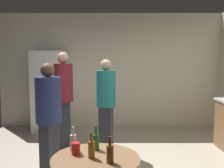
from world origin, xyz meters
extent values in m
cube|color=silver|center=(0.00, 2.63, 1.35)|extent=(5.32, 0.06, 2.70)
cube|color=white|center=(-1.36, 2.20, 0.90)|extent=(0.70, 0.65, 1.80)
cube|color=#262628|center=(-1.15, 1.86, 0.99)|extent=(0.03, 0.03, 0.60)
cylinder|color=olive|center=(-0.11, -1.19, 0.72)|extent=(0.80, 0.80, 0.03)
cylinder|color=#8C5919|center=(-0.15, -1.19, 0.81)|extent=(0.06, 0.06, 0.15)
cylinder|color=#8C5919|center=(-0.15, -1.19, 0.93)|extent=(0.02, 0.02, 0.08)
cylinder|color=#593314|center=(0.02, -1.30, 0.81)|extent=(0.06, 0.06, 0.15)
cylinder|color=#593314|center=(0.02, -1.30, 0.93)|extent=(0.02, 0.02, 0.08)
cylinder|color=#26662D|center=(-0.12, -0.98, 0.81)|extent=(0.06, 0.06, 0.15)
cylinder|color=#26662D|center=(-0.12, -0.98, 0.93)|extent=(0.02, 0.02, 0.08)
cylinder|color=silver|center=(-0.34, -0.99, 0.81)|extent=(0.06, 0.06, 0.15)
cylinder|color=silver|center=(-0.34, -0.99, 0.93)|extent=(0.02, 0.02, 0.08)
cylinder|color=red|center=(-0.30, -1.10, 0.79)|extent=(0.08, 0.08, 0.11)
cube|color=#2D2D38|center=(-0.07, 0.96, 0.40)|extent=(0.26, 0.23, 0.80)
cylinder|color=#1E727A|center=(-0.07, 0.96, 1.11)|extent=(0.43, 0.43, 0.63)
sphere|color=#D8AD8C|center=(-0.07, 0.96, 1.52)|extent=(0.19, 0.19, 0.19)
cube|color=#2D2D38|center=(-0.84, 1.12, 0.43)|extent=(0.24, 0.20, 0.86)
cylinder|color=maroon|center=(-0.84, 1.12, 1.20)|extent=(0.39, 0.39, 0.68)
sphere|color=#D8AD8C|center=(-0.84, 1.12, 1.64)|extent=(0.20, 0.20, 0.20)
cube|color=#2D2D38|center=(-0.82, -0.06, 0.39)|extent=(0.25, 0.27, 0.77)
cylinder|color=navy|center=(-0.82, -0.06, 1.08)|extent=(0.46, 0.46, 0.61)
sphere|color=brown|center=(-0.82, -0.06, 1.47)|extent=(0.18, 0.18, 0.18)
camera|label=1|loc=(0.03, -3.33, 1.61)|focal=39.90mm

